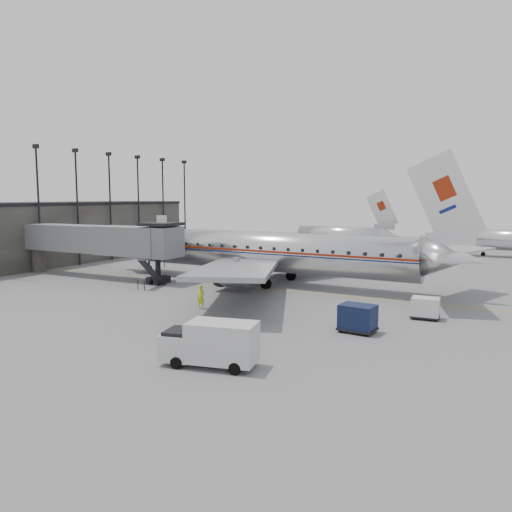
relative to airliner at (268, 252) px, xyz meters
The scene contains 11 objects.
ground 9.59m from the airliner, 95.27° to the right, with size 160.00×160.00×0.00m, color slate.
terminal 34.85m from the airliner, behind, with size 12.00×46.00×8.00m, color #34322F.
apron_line 4.94m from the airliner, 53.81° to the right, with size 0.15×60.00×0.01m, color gold.
jet_bridge 18.30m from the airliner, 163.14° to the right, with size 21.00×6.20×7.10m.
floodlight_masts 29.06m from the airliner, behind, with size 0.90×42.25×15.25m.
distant_aircraft_near 33.14m from the airliner, 94.54° to the left, with size 16.39×3.20×10.26m.
airliner is the anchor object (origin of this frame).
service_van 26.21m from the airliner, 70.52° to the right, with size 5.45×2.96×2.43m.
baggage_cart_navy 20.08m from the airliner, 46.23° to the right, with size 2.54×2.03×1.86m.
baggage_cart_white 19.37m from the airliner, 26.27° to the right, with size 2.13×1.67×1.60m.
ramp_worker 13.48m from the airliner, 87.83° to the right, with size 0.69×0.45×1.89m, color #CDE51B.
Camera 1 is at (23.62, -37.45, 8.99)m, focal length 35.00 mm.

